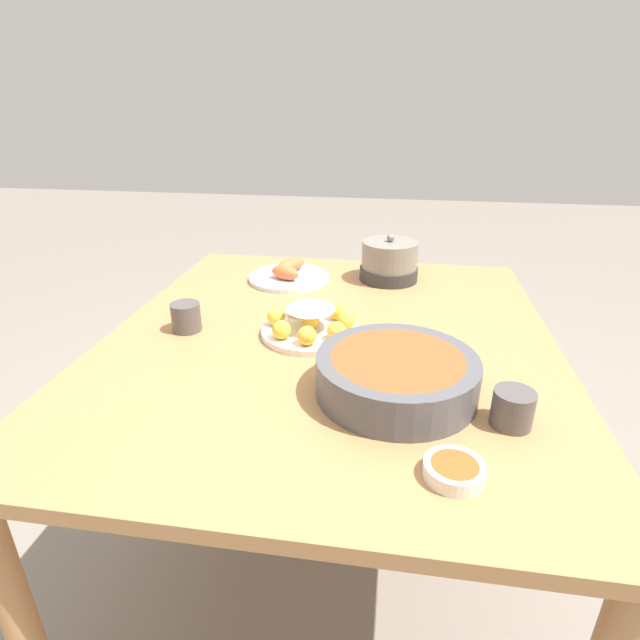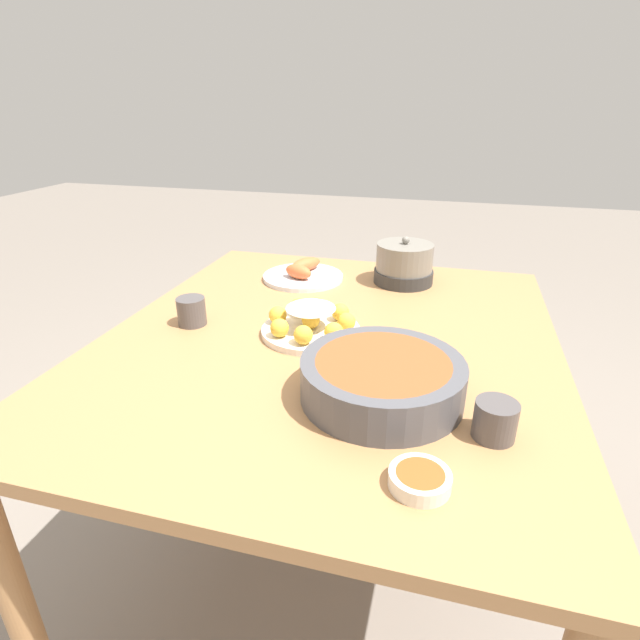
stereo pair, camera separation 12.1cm
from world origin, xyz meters
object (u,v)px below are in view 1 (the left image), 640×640
object	(u,v)px
dining_table	(329,369)
cup_near	(186,317)
cake_plate	(311,324)
serving_bowl	(397,374)
sauce_bowl	(454,470)
seafood_platter	(289,275)
warming_pot	(389,261)
cup_far	(513,408)

from	to	relation	value
dining_table	cup_near	distance (m)	0.38
cake_plate	serving_bowl	distance (m)	0.32
dining_table	sauce_bowl	xyz separation A→B (m)	(0.47, 0.26, 0.11)
cake_plate	seafood_platter	size ratio (longest dim) A/B	0.95
serving_bowl	sauce_bowl	bearing A→B (deg)	22.25
serving_bowl	warming_pot	size ratio (longest dim) A/B	1.71
serving_bowl	warming_pot	world-z (taller)	warming_pot
warming_pot	dining_table	bearing A→B (deg)	-16.72
seafood_platter	warming_pot	distance (m)	0.32
sauce_bowl	cup_near	xyz separation A→B (m)	(-0.44, -0.61, 0.02)
seafood_platter	cup_far	distance (m)	0.89
serving_bowl	seafood_platter	world-z (taller)	serving_bowl
dining_table	cake_plate	xyz separation A→B (m)	(-0.00, -0.05, 0.12)
sauce_bowl	warming_pot	distance (m)	0.91
dining_table	sauce_bowl	bearing A→B (deg)	28.94
serving_bowl	cup_near	distance (m)	0.56
serving_bowl	cake_plate	bearing A→B (deg)	-138.84
cup_far	warming_pot	world-z (taller)	warming_pot
dining_table	cup_far	xyz separation A→B (m)	(0.31, 0.37, 0.13)
cup_near	warming_pot	distance (m)	0.67
cake_plate	seafood_platter	distance (m)	0.41
dining_table	warming_pot	world-z (taller)	warming_pot
cake_plate	cup_far	size ratio (longest dim) A/B	3.32
sauce_bowl	cup_far	bearing A→B (deg)	144.08
sauce_bowl	warming_pot	xyz separation A→B (m)	(-0.90, -0.13, 0.05)
cup_far	warming_pot	size ratio (longest dim) A/B	0.40
seafood_platter	warming_pot	size ratio (longest dim) A/B	1.39
dining_table	cup_far	distance (m)	0.50
cake_plate	cup_far	bearing A→B (deg)	53.07
cake_plate	sauce_bowl	world-z (taller)	cake_plate
sauce_bowl	cup_near	world-z (taller)	cup_near
warming_pot	seafood_platter	bearing A→B (deg)	-81.15
dining_table	seafood_platter	distance (m)	0.44
seafood_platter	cup_near	world-z (taller)	cup_near
sauce_bowl	seafood_platter	size ratio (longest dim) A/B	0.37
cup_near	warming_pot	bearing A→B (deg)	133.22
dining_table	seafood_platter	xyz separation A→B (m)	(-0.39, -0.18, 0.11)
cup_near	cup_far	world-z (taller)	cup_near
sauce_bowl	cup_far	distance (m)	0.19
sauce_bowl	warming_pot	bearing A→B (deg)	-171.99
cake_plate	sauce_bowl	size ratio (longest dim) A/B	2.57
serving_bowl	seafood_platter	xyz separation A→B (m)	(-0.62, -0.35, -0.03)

